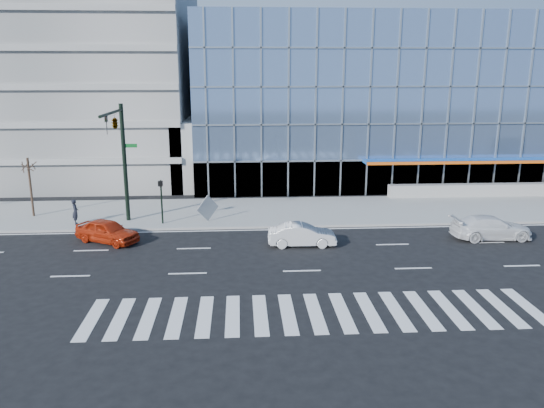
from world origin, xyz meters
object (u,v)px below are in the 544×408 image
at_px(traffic_signal, 118,136).
at_px(red_sedan, 107,231).
at_px(ped_signal_post, 161,195).
at_px(white_suv, 491,228).
at_px(street_tree_near, 28,166).
at_px(tilted_panel, 208,208).
at_px(pedestrian, 75,212).
at_px(white_sedan, 302,235).

relative_size(traffic_signal, red_sedan, 1.93).
bearing_deg(ped_signal_post, white_suv, -11.22).
distance_m(street_tree_near, white_suv, 31.36).
bearing_deg(white_suv, ped_signal_post, 78.26).
bearing_deg(tilted_panel, ped_signal_post, 148.53).
bearing_deg(pedestrian, traffic_signal, -119.40).
relative_size(street_tree_near, white_sedan, 1.04).
distance_m(traffic_signal, tilted_panel, 7.58).
xyz_separation_m(pedestrian, tilted_panel, (8.88, 0.22, 0.05)).
bearing_deg(tilted_panel, red_sedan, 173.20).
bearing_deg(white_suv, white_sedan, 92.38).
distance_m(pedestrian, tilted_panel, 8.89).
bearing_deg(red_sedan, tilted_panel, -28.07).
xyz_separation_m(ped_signal_post, pedestrian, (-5.83, 0.21, -1.13)).
distance_m(white_sedan, red_sedan, 11.94).
height_order(white_suv, red_sedan, white_suv).
distance_m(white_sedan, tilted_panel, 7.90).
height_order(white_suv, tilted_panel, tilted_panel).
bearing_deg(red_sedan, white_sedan, -67.45).
height_order(traffic_signal, street_tree_near, traffic_signal).
relative_size(white_suv, white_sedan, 1.22).
bearing_deg(white_sedan, red_sedan, 84.92).
relative_size(street_tree_near, red_sedan, 1.02).
xyz_separation_m(red_sedan, tilted_panel, (5.94, 3.81, 0.36)).
height_order(street_tree_near, tilted_panel, street_tree_near).
bearing_deg(street_tree_near, ped_signal_post, -15.06).
bearing_deg(street_tree_near, white_suv, -12.43).
bearing_deg(street_tree_near, traffic_signal, -22.71).
bearing_deg(ped_signal_post, traffic_signal, -171.48).
relative_size(ped_signal_post, red_sedan, 0.72).
relative_size(traffic_signal, tilted_panel, 6.15).
bearing_deg(tilted_panel, white_sedan, -80.78).
height_order(pedestrian, tilted_panel, tilted_panel).
xyz_separation_m(ped_signal_post, red_sedan, (-2.88, -3.38, -1.44)).
bearing_deg(pedestrian, street_tree_near, 38.03).
height_order(ped_signal_post, white_suv, ped_signal_post).
xyz_separation_m(street_tree_near, white_sedan, (18.48, -7.33, -3.11)).
xyz_separation_m(traffic_signal, red_sedan, (-0.38, -3.01, -5.46)).
xyz_separation_m(white_suv, tilted_panel, (-17.93, 4.59, 0.35)).
relative_size(pedestrian, tilted_panel, 1.33).
xyz_separation_m(street_tree_near, white_suv, (30.48, -6.72, -3.06)).
height_order(traffic_signal, pedestrian, traffic_signal).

